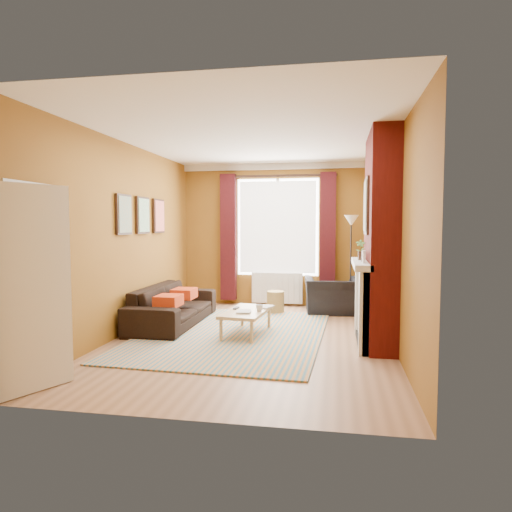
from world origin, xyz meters
name	(u,v)px	position (x,y,z in m)	size (l,w,h in m)	color
ground	(253,338)	(0.00, 0.00, 0.00)	(5.50, 5.50, 0.00)	brown
room_walls	(300,240)	(0.64, 0.28, 1.39)	(3.82, 5.54, 2.83)	brown
striped_rug	(232,334)	(-0.34, 0.16, 0.01)	(2.75, 3.70, 0.02)	teal
sofa	(173,305)	(-1.42, 0.65, 0.31)	(2.15, 0.84, 0.63)	black
armchair	(333,295)	(1.09, 2.06, 0.32)	(0.99, 0.86, 0.64)	black
coffee_table	(246,313)	(-0.13, 0.18, 0.32)	(0.64, 1.13, 0.36)	tan
wicker_stool	(275,302)	(0.07, 1.89, 0.20)	(0.33, 0.33, 0.40)	olive
floor_lamp	(351,236)	(1.41, 2.16, 1.40)	(0.29, 0.29, 1.77)	black
book_a	(237,311)	(-0.23, 0.00, 0.38)	(0.19, 0.26, 0.02)	#999999
book_b	(260,306)	(0.02, 0.48, 0.37)	(0.19, 0.26, 0.02)	#999999
mug	(259,308)	(0.07, 0.14, 0.41)	(0.11, 0.11, 0.10)	#999999
tv_remote	(236,308)	(-0.30, 0.27, 0.37)	(0.07, 0.16, 0.02)	#242426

